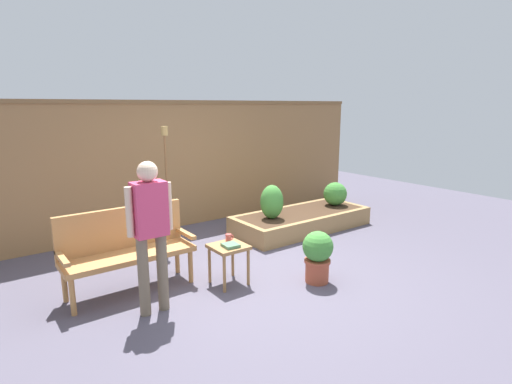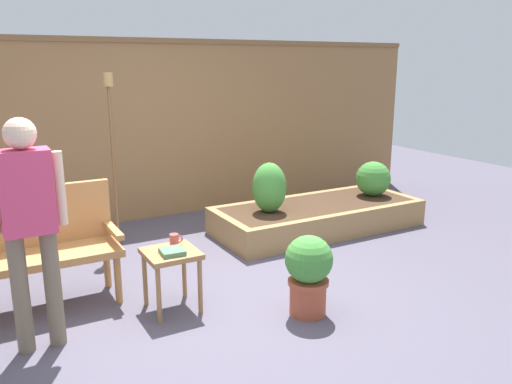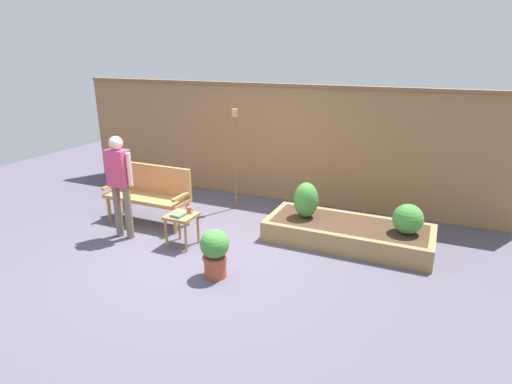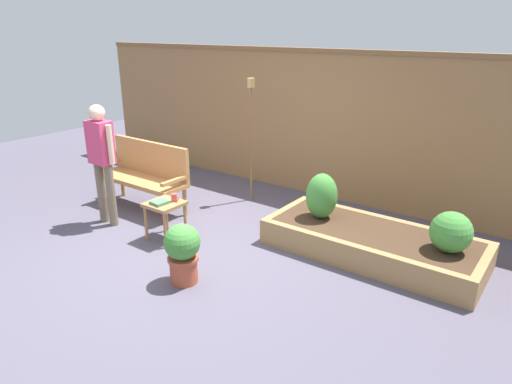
% 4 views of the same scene
% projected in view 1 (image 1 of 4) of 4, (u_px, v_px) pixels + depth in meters
% --- Properties ---
extents(ground_plane, '(14.00, 14.00, 0.00)m').
position_uv_depth(ground_plane, '(260.00, 278.00, 4.99)').
color(ground_plane, '#514C5B').
extents(fence_back, '(8.40, 0.14, 2.16)m').
position_uv_depth(fence_back, '(167.00, 165.00, 6.80)').
color(fence_back, olive).
rests_on(fence_back, ground_plane).
extents(garden_bench, '(1.44, 0.48, 0.94)m').
position_uv_depth(garden_bench, '(126.00, 244.00, 4.59)').
color(garden_bench, '#B77F47').
rests_on(garden_bench, ground_plane).
extents(side_table, '(0.40, 0.40, 0.48)m').
position_uv_depth(side_table, '(229.00, 252.00, 4.74)').
color(side_table, '#9E7042').
rests_on(side_table, ground_plane).
extents(cup_on_table, '(0.11, 0.07, 0.09)m').
position_uv_depth(cup_on_table, '(229.00, 238.00, 4.84)').
color(cup_on_table, '#CC4C47').
rests_on(cup_on_table, side_table).
extents(book_on_table, '(0.19, 0.19, 0.04)m').
position_uv_depth(book_on_table, '(231.00, 245.00, 4.67)').
color(book_on_table, '#4C7A56').
rests_on(book_on_table, side_table).
extents(potted_boxwood, '(0.37, 0.37, 0.63)m').
position_uv_depth(potted_boxwood, '(318.00, 254.00, 4.80)').
color(potted_boxwood, '#A84C33').
rests_on(potted_boxwood, ground_plane).
extents(raised_planter_bed, '(2.40, 1.00, 0.30)m').
position_uv_depth(raised_planter_bed, '(301.00, 220.00, 6.92)').
color(raised_planter_bed, '#997547').
rests_on(raised_planter_bed, ground_plane).
extents(shrub_near_bench, '(0.37, 0.37, 0.54)m').
position_uv_depth(shrub_near_bench, '(272.00, 202.00, 6.44)').
color(shrub_near_bench, brown).
rests_on(shrub_near_bench, raised_planter_bed).
extents(shrub_far_corner, '(0.42, 0.42, 0.42)m').
position_uv_depth(shrub_far_corner, '(335.00, 194.00, 7.31)').
color(shrub_far_corner, brown).
rests_on(shrub_far_corner, raised_planter_bed).
extents(tiki_torch, '(0.10, 0.10, 1.78)m').
position_uv_depth(tiki_torch, '(166.00, 166.00, 5.91)').
color(tiki_torch, brown).
rests_on(tiki_torch, ground_plane).
extents(person_by_bench, '(0.47, 0.20, 1.56)m').
position_uv_depth(person_by_bench, '(150.00, 224.00, 3.98)').
color(person_by_bench, '#70604C').
rests_on(person_by_bench, ground_plane).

